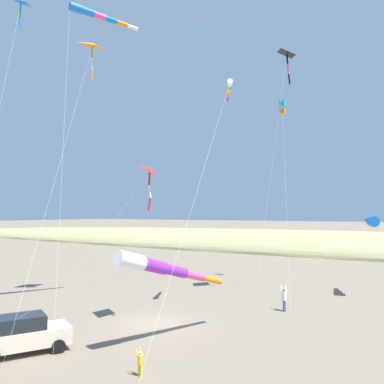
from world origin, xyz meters
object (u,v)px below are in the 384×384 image
Objects in this scene: kite_delta_long_streamer_left at (150,171)px; kite_box_black_fish_shape at (283,108)px; kite_delta_orange_high_right at (93,46)px; kite_windsock_checkered_midright at (96,15)px; kite_windsock_purple_drifting at (371,221)px; kite_windsock_long_streamer_right at (229,89)px; kite_windsock_teal_far_right at (160,268)px; person_adult_flyer at (284,297)px; person_child_green_jacket at (140,361)px; kite_delta_small_distant at (21,3)px; parked_car at (22,334)px; kite_delta_blue_topmost at (287,54)px.

kite_box_black_fish_shape is (-18.95, 2.46, 8.10)m from kite_delta_long_streamer_left.
kite_delta_orange_high_right reaches higher than kite_delta_long_streamer_left.
kite_windsock_checkered_midright is 27.31m from kite_windsock_purple_drifting.
kite_delta_orange_high_right reaches higher than kite_windsock_long_streamer_right.
kite_windsock_long_streamer_right reaches higher than kite_delta_long_streamer_left.
kite_windsock_teal_far_right is at bearing -24.06° from kite_windsock_purple_drifting.
kite_delta_long_streamer_left is at bearing -7.41° from kite_box_black_fish_shape.
kite_delta_orange_high_right reaches higher than person_adult_flyer.
kite_delta_small_distant is (-2.17, -11.82, 20.01)m from person_child_green_jacket.
kite_delta_blue_topmost is (-19.75, 7.35, 19.50)m from parked_car.
kite_windsock_teal_far_right is 6.74m from kite_delta_long_streamer_left.
kite_box_black_fish_shape is at bearing -162.08° from person_adult_flyer.
kite_delta_small_distant is at bearing -42.42° from kite_windsock_purple_drifting.
kite_delta_small_distant is 30.71m from kite_windsock_purple_drifting.
kite_delta_small_distant reaches higher than kite_delta_long_streamer_left.
person_adult_flyer is at bearing 115.18° from kite_windsock_long_streamer_right.
kite_box_black_fish_shape is (-3.23, -8.48, 11.41)m from kite_windsock_purple_drifting.
kite_delta_small_distant is (-3.06, -5.09, 19.69)m from parked_car.
kite_delta_orange_high_right is 19.46m from kite_box_black_fish_shape.
parked_car is at bearing -29.53° from person_adult_flyer.
person_adult_flyer is (-14.89, 8.43, 0.01)m from parked_car.
kite_delta_orange_high_right is 1.01× the size of kite_delta_small_distant.
kite_delta_blue_topmost is at bearing -60.35° from kite_windsock_purple_drifting.
person_child_green_jacket is at bearing 4.49° from kite_box_black_fish_shape.
kite_windsock_long_streamer_right reaches higher than person_adult_flyer.
kite_windsock_teal_far_right is at bearing 0.72° from kite_box_black_fish_shape.
kite_box_black_fish_shape is (-13.05, -0.25, 1.59)m from kite_windsock_long_streamer_right.
parked_car is 0.39× the size of kite_windsock_teal_far_right.
kite_windsock_long_streamer_right is 15.05m from kite_delta_small_distant.
kite_windsock_teal_far_right is at bearing 0.15° from kite_windsock_long_streamer_right.
parked_car is 22.83m from kite_windsock_checkered_midright.
kite_delta_orange_high_right is (-10.44, -6.10, 19.73)m from parked_car.
kite_delta_orange_high_right is at bearing -110.11° from kite_delta_long_streamer_left.
kite_windsock_checkered_midright is at bearing -113.00° from kite_windsock_teal_far_right.
kite_delta_long_streamer_left is (-2.66, -2.74, 5.55)m from kite_windsock_teal_far_right.
kite_delta_blue_topmost is (-11.32, 11.10, -1.38)m from kite_windsock_checkered_midright.
kite_delta_small_distant is at bearing -22.90° from kite_box_black_fish_shape.
kite_delta_blue_topmost is (-18.86, 0.62, 19.83)m from person_child_green_jacket.
kite_delta_blue_topmost is at bearing 171.16° from kite_windsock_teal_far_right.
kite_windsock_purple_drifting reaches higher than person_child_green_jacket.
kite_delta_small_distant reaches higher than kite_windsock_teal_far_right.
parked_car reaches higher than person_child_green_jacket.
kite_windsock_purple_drifting is (-15.72, 10.94, -3.31)m from kite_delta_long_streamer_left.
kite_delta_small_distant is 20.81m from kite_delta_blue_topmost.
person_child_green_jacket is at bearing 54.28° from kite_windsock_checkered_midright.
kite_delta_blue_topmost reaches higher than person_adult_flyer.
person_child_green_jacket is 0.10× the size of kite_windsock_teal_far_right.
kite_delta_blue_topmost is at bearing 157.69° from kite_delta_long_streamer_left.
kite_windsock_purple_drifting is 0.50× the size of kite_box_black_fish_shape.
kite_delta_small_distant is at bearing -100.40° from person_child_green_jacket.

